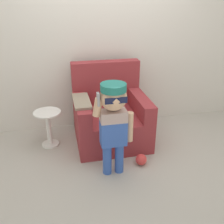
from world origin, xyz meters
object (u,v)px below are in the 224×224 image
at_px(armchair, 110,116).
at_px(toy_ball, 141,160).
at_px(side_table, 48,125).
at_px(person_child, 114,116).

distance_m(armchair, toy_ball, 0.77).
bearing_deg(armchair, side_table, -179.58).
relative_size(armchair, side_table, 2.10).
xyz_separation_m(person_child, side_table, (-0.70, 0.75, -0.41)).
bearing_deg(person_child, toy_ball, 11.43).
height_order(side_table, toy_ball, side_table).
relative_size(armchair, toy_ball, 7.64).
bearing_deg(person_child, armchair, 81.24).
relative_size(armchair, person_child, 0.96).
distance_m(side_table, toy_ball, 1.27).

